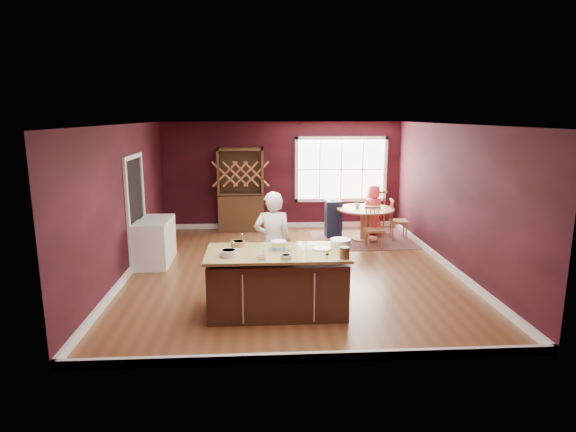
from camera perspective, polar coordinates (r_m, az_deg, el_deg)
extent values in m
plane|color=brown|center=(9.13, 0.44, -6.36)|extent=(7.00, 7.00, 0.00)
plane|color=white|center=(8.67, 0.47, 10.83)|extent=(7.00, 7.00, 0.00)
plane|color=black|center=(12.26, -0.68, 4.82)|extent=(6.00, 0.00, 6.00)
plane|color=black|center=(5.40, 3.05, -4.37)|extent=(6.00, 0.00, 6.00)
plane|color=black|center=(9.10, -18.75, 1.70)|extent=(0.00, 7.00, 7.00)
plane|color=black|center=(9.49, 18.85, 2.10)|extent=(0.00, 7.00, 7.00)
cube|color=#3E2D14|center=(7.15, -1.29, -8.13)|extent=(1.98, 1.00, 0.83)
cube|color=#D1C86F|center=(6.99, -1.30, -4.39)|extent=(2.06, 1.08, 0.04)
cylinder|color=brown|center=(11.39, 9.05, -2.70)|extent=(0.62, 0.62, 0.04)
cylinder|color=brown|center=(11.31, 9.11, -1.06)|extent=(0.22, 0.22, 0.67)
cylinder|color=brown|center=(11.23, 9.17, 0.81)|extent=(1.32, 1.32, 0.04)
imported|color=silver|center=(7.76, -1.80, -3.19)|extent=(0.62, 0.42, 1.68)
cylinder|color=white|center=(6.80, -7.05, -4.38)|extent=(0.24, 0.24, 0.09)
cylinder|color=#9C8252|center=(7.30, -5.93, -3.27)|extent=(0.21, 0.21, 0.08)
cylinder|color=silver|center=(6.62, -3.18, -4.95)|extent=(0.14, 0.14, 0.05)
cylinder|color=beige|center=(6.63, -0.26, -4.88)|extent=(0.16, 0.16, 0.06)
cylinder|color=silver|center=(6.99, 2.02, -3.60)|extent=(0.07, 0.07, 0.15)
cylinder|color=#EDEBC3|center=(7.13, 4.08, -3.85)|extent=(0.28, 0.28, 0.02)
cylinder|color=white|center=(7.31, 6.23, -3.14)|extent=(0.31, 0.31, 0.11)
cylinder|color=brown|center=(6.68, 6.72, -4.35)|extent=(0.14, 0.14, 0.17)
cube|color=brown|center=(11.39, 9.05, -2.77)|extent=(2.45, 1.91, 0.01)
imported|color=#F54147|center=(11.79, 10.03, 0.71)|extent=(0.70, 0.58, 1.22)
cylinder|color=beige|center=(11.17, 10.41, 0.84)|extent=(0.20, 0.20, 0.02)
imported|color=white|center=(11.30, 8.19, 1.26)|extent=(0.16, 0.16, 0.10)
cube|color=black|center=(12.02, -5.60, 3.11)|extent=(1.13, 0.47, 2.07)
cube|color=white|center=(9.47, -15.84, -3.36)|extent=(0.61, 0.59, 0.88)
cube|color=silver|center=(10.08, -15.09, -2.47)|extent=(0.59, 0.57, 0.86)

